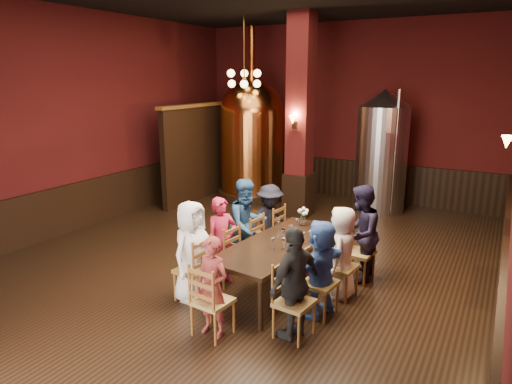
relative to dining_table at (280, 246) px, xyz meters
The scene contains 39 objects.
room 2.05m from the dining_table, 140.75° to the left, with size 10.00×10.02×4.50m.
wainscot_right 3.06m from the dining_table, 15.88° to the left, with size 0.08×9.90×1.00m, color black.
wainscot_back 5.89m from the dining_table, 100.01° to the left, with size 7.90×0.08×1.00m, color black.
wainscot_left 5.06m from the dining_table, behind, with size 0.08×9.90×1.00m, color black.
column 4.17m from the dining_table, 110.00° to the left, with size 0.58×0.58×4.50m, color #410E0E.
partition 5.86m from the dining_table, 136.30° to the left, with size 0.22×3.50×2.40m, color black.
pendant_cluster 5.27m from the dining_table, 127.08° to the left, with size 0.90×0.90×1.70m, color #A57226, non-canonical shape.
sconce_column 3.89m from the dining_table, 111.63° to the left, with size 0.20×0.20×0.36m, color black, non-canonical shape.
dining_table is the anchor object (origin of this frame).
chair_0 1.33m from the dining_table, 136.37° to the right, with size 0.46×0.46×0.92m, color brown, non-canonical shape.
person_0 1.31m from the dining_table, 136.37° to the right, with size 0.72×0.47×1.48m, color white.
chair_1 0.94m from the dining_table, 164.79° to the right, with size 0.46×0.46×0.92m, color brown, non-canonical shape.
person_1 0.91m from the dining_table, 164.79° to the right, with size 0.50×0.33×1.38m, color #A31B39.
chair_2 0.94m from the dining_table, 152.78° to the left, with size 0.46×0.46×0.92m, color brown, non-canonical shape.
person_2 0.92m from the dining_table, 152.78° to the left, with size 0.75×0.37×1.55m, color navy.
chair_3 1.33m from the dining_table, 124.36° to the left, with size 0.46×0.46×0.92m, color brown, non-canonical shape.
person_3 1.31m from the dining_table, 124.36° to the left, with size 0.86×0.49×1.33m, color black.
chair_4 1.33m from the dining_table, 55.64° to the right, with size 0.46×0.46×0.92m, color brown, non-canonical shape.
person_4 1.31m from the dining_table, 55.64° to the right, with size 0.85×0.35×1.44m, color black.
chair_5 0.94m from the dining_table, 27.22° to the right, with size 0.46×0.46×0.92m, color brown, non-canonical shape.
person_5 0.91m from the dining_table, 27.22° to the right, with size 1.25×0.40×1.34m, color #395FAB.
chair_6 0.94m from the dining_table, 15.21° to the left, with size 0.46×0.46×0.92m, color brown, non-canonical shape.
person_6 0.91m from the dining_table, 15.21° to the left, with size 0.67×0.43×1.37m, color silver.
chair_7 1.33m from the dining_table, 43.63° to the left, with size 0.46×0.46×0.92m, color brown, non-canonical shape.
person_7 1.32m from the dining_table, 43.63° to the left, with size 0.75×0.37×1.55m, color black.
chair_8 1.57m from the dining_table, 96.00° to the right, with size 0.46×0.46×0.92m, color brown, non-canonical shape.
person_8 1.55m from the dining_table, 96.00° to the right, with size 0.47×0.31×1.28m, color maroon.
copper_kettle 5.58m from the dining_table, 124.08° to the left, with size 1.84×1.84×4.35m.
steel_vessel 5.01m from the dining_table, 87.63° to the left, with size 1.44×1.44×2.88m.
rose_vase 0.94m from the dining_table, 91.79° to the left, with size 0.18×0.18×0.31m.
wine_glass_0 0.37m from the dining_table, 22.44° to the left, with size 0.07×0.07×0.17m, color white, non-canonical shape.
wine_glass_1 0.33m from the dining_table, 83.94° to the right, with size 0.07×0.07×0.17m, color white, non-canonical shape.
wine_glass_2 0.20m from the dining_table, 92.17° to the left, with size 0.07×0.07×0.17m, color white, non-canonical shape.
wine_glass_3 0.62m from the dining_table, 118.74° to the left, with size 0.07×0.07×0.17m, color white, non-canonical shape.
wine_glass_4 0.40m from the dining_table, 33.59° to the right, with size 0.07×0.07×0.17m, color white, non-canonical shape.
wine_glass_5 0.31m from the dining_table, 54.70° to the right, with size 0.07×0.07×0.17m, color white, non-canonical shape.
wine_glass_6 0.73m from the dining_table, 93.35° to the left, with size 0.07×0.07×0.17m, color white, non-canonical shape.
wine_glass_7 0.20m from the dining_table, 99.41° to the left, with size 0.07×0.07×0.17m, color white, non-canonical shape.
wine_glass_8 0.38m from the dining_table, 88.25° to the left, with size 0.07×0.07×0.17m, color white, non-canonical shape.
Camera 1 is at (3.85, -6.59, 3.16)m, focal length 32.00 mm.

